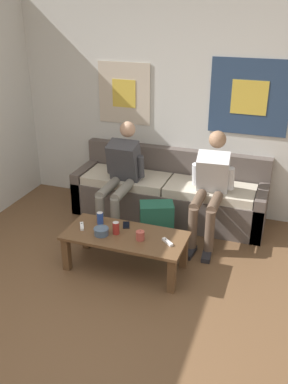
{
  "coord_description": "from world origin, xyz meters",
  "views": [
    {
      "loc": [
        1.51,
        -2.2,
        2.48
      ],
      "look_at": [
        0.17,
        1.55,
        0.66
      ],
      "focal_mm": 40.0,
      "sensor_mm": 36.0,
      "label": 1
    }
  ],
  "objects_px": {
    "pillar_candle": "(140,236)",
    "cell_phone": "(126,225)",
    "person_seated_teen": "(210,184)",
    "drink_can_blue": "(100,218)",
    "couch": "(169,195)",
    "ceramic_bowl": "(101,231)",
    "game_controller_near_left": "(167,242)",
    "game_controller_near_right": "(82,226)",
    "coffee_table": "(125,240)",
    "backpack": "(157,225)",
    "person_seated_adult": "(121,173)",
    "drink_can_red": "(116,228)"
  },
  "relations": [
    {
      "from": "pillar_candle",
      "to": "cell_phone",
      "type": "bearing_deg",
      "value": 137.11
    },
    {
      "from": "person_seated_teen",
      "to": "drink_can_blue",
      "type": "distance_m",
      "value": 1.24
    },
    {
      "from": "couch",
      "to": "ceramic_bowl",
      "type": "xyz_separation_m",
      "value": [
        -0.3,
        -1.3,
        0.14
      ]
    },
    {
      "from": "game_controller_near_left",
      "to": "game_controller_near_right",
      "type": "distance_m",
      "value": 0.89
    },
    {
      "from": "coffee_table",
      "to": "ceramic_bowl",
      "type": "distance_m",
      "value": 0.25
    },
    {
      "from": "couch",
      "to": "backpack",
      "type": "relative_size",
      "value": 4.86
    },
    {
      "from": "game_controller_near_right",
      "to": "cell_phone",
      "type": "bearing_deg",
      "value": 24.2
    },
    {
      "from": "ceramic_bowl",
      "to": "backpack",
      "type": "bearing_deg",
      "value": 60.71
    },
    {
      "from": "person_seated_adult",
      "to": "drink_can_blue",
      "type": "relative_size",
      "value": 9.55
    },
    {
      "from": "game_controller_near_left",
      "to": "coffee_table",
      "type": "bearing_deg",
      "value": 178.36
    },
    {
      "from": "person_seated_teen",
      "to": "drink_can_blue",
      "type": "bearing_deg",
      "value": -141.23
    },
    {
      "from": "backpack",
      "to": "game_controller_near_right",
      "type": "bearing_deg",
      "value": -136.79
    },
    {
      "from": "person_seated_adult",
      "to": "pillar_candle",
      "type": "distance_m",
      "value": 1.08
    },
    {
      "from": "coffee_table",
      "to": "game_controller_near_left",
      "type": "relative_size",
      "value": 9.01
    },
    {
      "from": "couch",
      "to": "person_seated_teen",
      "type": "height_order",
      "value": "person_seated_teen"
    },
    {
      "from": "person_seated_adult",
      "to": "backpack",
      "type": "xyz_separation_m",
      "value": [
        0.54,
        -0.3,
        -0.41
      ]
    },
    {
      "from": "drink_can_blue",
      "to": "pillar_candle",
      "type": "bearing_deg",
      "value": -18.37
    },
    {
      "from": "drink_can_blue",
      "to": "person_seated_adult",
      "type": "bearing_deg",
      "value": 95.77
    },
    {
      "from": "pillar_candle",
      "to": "game_controller_near_left",
      "type": "xyz_separation_m",
      "value": [
        0.26,
        0.03,
        -0.03
      ]
    },
    {
      "from": "coffee_table",
      "to": "cell_phone",
      "type": "bearing_deg",
      "value": 108.39
    },
    {
      "from": "ceramic_bowl",
      "to": "drink_can_red",
      "type": "distance_m",
      "value": 0.14
    },
    {
      "from": "ceramic_bowl",
      "to": "cell_phone",
      "type": "relative_size",
      "value": 0.99
    },
    {
      "from": "coffee_table",
      "to": "game_controller_near_left",
      "type": "bearing_deg",
      "value": -1.64
    },
    {
      "from": "person_seated_adult",
      "to": "drink_can_blue",
      "type": "height_order",
      "value": "person_seated_adult"
    },
    {
      "from": "drink_can_blue",
      "to": "drink_can_red",
      "type": "xyz_separation_m",
      "value": [
        0.23,
        -0.13,
        0.0
      ]
    },
    {
      "from": "drink_can_red",
      "to": "game_controller_near_left",
      "type": "distance_m",
      "value": 0.52
    },
    {
      "from": "backpack",
      "to": "pillar_candle",
      "type": "bearing_deg",
      "value": -87.18
    },
    {
      "from": "drink_can_red",
      "to": "cell_phone",
      "type": "relative_size",
      "value": 0.82
    },
    {
      "from": "person_seated_adult",
      "to": "game_controller_near_left",
      "type": "xyz_separation_m",
      "value": [
        0.83,
        -0.87,
        -0.25
      ]
    },
    {
      "from": "cell_phone",
      "to": "couch",
      "type": "bearing_deg",
      "value": 82.37
    },
    {
      "from": "ceramic_bowl",
      "to": "pillar_candle",
      "type": "bearing_deg",
      "value": 5.8
    },
    {
      "from": "person_seated_adult",
      "to": "drink_can_blue",
      "type": "distance_m",
      "value": 0.77
    },
    {
      "from": "person_seated_teen",
      "to": "drink_can_red",
      "type": "height_order",
      "value": "person_seated_teen"
    },
    {
      "from": "pillar_candle",
      "to": "game_controller_near_right",
      "type": "xyz_separation_m",
      "value": [
        -0.63,
        0.03,
        -0.03
      ]
    },
    {
      "from": "pillar_candle",
      "to": "couch",
      "type": "bearing_deg",
      "value": 93.97
    },
    {
      "from": "cell_phone",
      "to": "game_controller_near_left",
      "type": "bearing_deg",
      "value": -20.53
    },
    {
      "from": "backpack",
      "to": "pillar_candle",
      "type": "height_order",
      "value": "pillar_candle"
    },
    {
      "from": "drink_can_blue",
      "to": "cell_phone",
      "type": "xyz_separation_m",
      "value": [
        0.26,
        0.05,
        -0.06
      ]
    },
    {
      "from": "ceramic_bowl",
      "to": "game_controller_near_left",
      "type": "height_order",
      "value": "ceramic_bowl"
    },
    {
      "from": "couch",
      "to": "person_seated_teen",
      "type": "distance_m",
      "value": 0.73
    },
    {
      "from": "person_seated_adult",
      "to": "couch",
      "type": "bearing_deg",
      "value": 37.2
    },
    {
      "from": "drink_can_blue",
      "to": "drink_can_red",
      "type": "distance_m",
      "value": 0.27
    },
    {
      "from": "person_seated_adult",
      "to": "drink_can_blue",
      "type": "bearing_deg",
      "value": -84.23
    },
    {
      "from": "couch",
      "to": "pillar_candle",
      "type": "bearing_deg",
      "value": -86.03
    },
    {
      "from": "pillar_candle",
      "to": "drink_can_red",
      "type": "xyz_separation_m",
      "value": [
        -0.26,
        0.03,
        0.02
      ]
    },
    {
      "from": "drink_can_blue",
      "to": "drink_can_red",
      "type": "bearing_deg",
      "value": -30.21
    },
    {
      "from": "coffee_table",
      "to": "game_controller_near_left",
      "type": "xyz_separation_m",
      "value": [
        0.43,
        -0.01,
        0.08
      ]
    },
    {
      "from": "backpack",
      "to": "drink_can_red",
      "type": "xyz_separation_m",
      "value": [
        -0.23,
        -0.57,
        0.22
      ]
    },
    {
      "from": "person_seated_teen",
      "to": "cell_phone",
      "type": "height_order",
      "value": "person_seated_teen"
    },
    {
      "from": "person_seated_adult",
      "to": "cell_phone",
      "type": "bearing_deg",
      "value": -63.81
    }
  ]
}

